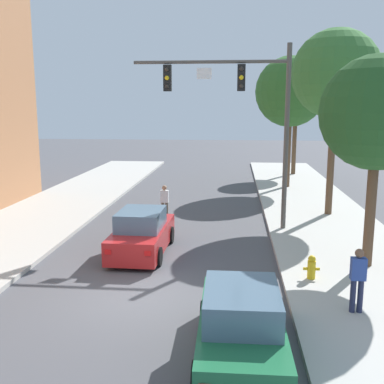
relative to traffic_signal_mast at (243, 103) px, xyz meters
The scene contains 12 objects.
ground_plane 9.37m from the traffic_signal_mast, 111.52° to the right, with size 120.00×120.00×0.00m, color #4C4C51.
sidewalk_right 9.62m from the traffic_signal_mast, 62.87° to the right, with size 5.00×60.00×0.15m, color #B2AFA8.
traffic_signal_mast is the anchor object (origin of this frame).
car_lead_red 6.74m from the traffic_signal_mast, 136.35° to the right, with size 1.89×4.27×1.60m.
car_following_green 11.11m from the traffic_signal_mast, 90.72° to the right, with size 1.88×4.26×1.60m.
pedestrian_crossing_road 5.80m from the traffic_signal_mast, 157.87° to the left, with size 0.36×0.22×1.64m.
pedestrian_sidewalk_right_walker 9.42m from the traffic_signal_mast, 70.86° to the right, with size 0.36×0.22×1.64m.
fire_hydrant 7.78m from the traffic_signal_mast, 70.71° to the right, with size 0.48×0.24×0.72m.
street_tree_nearest 5.94m from the traffic_signal_mast, 47.65° to the right, with size 3.52×3.52×6.62m.
street_tree_second 5.19m from the traffic_signal_mast, 33.80° to the left, with size 4.00×4.00×8.50m.
street_tree_third 10.74m from the traffic_signal_mast, 73.42° to the left, with size 4.32×4.32×8.11m.
street_tree_farthest 16.44m from the traffic_signal_mast, 75.41° to the left, with size 3.29×3.29×7.18m.
Camera 1 is at (2.50, -11.71, 5.20)m, focal length 42.62 mm.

